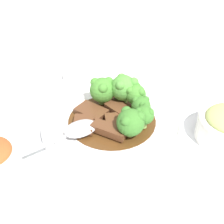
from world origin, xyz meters
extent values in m
plane|color=silver|center=(0.00, 0.00, 0.00)|extent=(4.00, 4.00, 0.00)
cylinder|color=white|center=(0.00, 0.00, 0.01)|extent=(0.27, 0.27, 0.01)
torus|color=white|center=(0.00, 0.00, 0.01)|extent=(0.27, 0.27, 0.01)
cylinder|color=#4C2D14|center=(0.00, 0.00, 0.01)|extent=(0.17, 0.17, 0.00)
cube|color=#56331E|center=(0.04, 0.00, 0.02)|extent=(0.07, 0.05, 0.01)
cube|color=#56331E|center=(-0.01, 0.04, 0.03)|extent=(0.07, 0.03, 0.01)
cube|color=#56331E|center=(0.00, -0.03, 0.02)|extent=(0.05, 0.05, 0.01)
cube|color=#56331E|center=(-0.03, 0.00, 0.02)|extent=(0.08, 0.07, 0.01)
cube|color=#56331E|center=(0.04, 0.04, 0.02)|extent=(0.05, 0.06, 0.01)
cylinder|color=#7FA84C|center=(-0.05, -0.03, 0.02)|extent=(0.01, 0.01, 0.01)
sphere|color=#387028|center=(-0.05, -0.03, 0.04)|extent=(0.04, 0.04, 0.04)
sphere|color=#387028|center=(-0.04, -0.03, 0.05)|extent=(0.01, 0.01, 0.01)
sphere|color=#387028|center=(-0.05, -0.02, 0.05)|extent=(0.01, 0.01, 0.01)
sphere|color=#387028|center=(-0.05, -0.04, 0.05)|extent=(0.01, 0.01, 0.01)
cylinder|color=#7FA84C|center=(-0.06, 0.00, 0.03)|extent=(0.01, 0.01, 0.01)
sphere|color=#387028|center=(-0.06, 0.00, 0.05)|extent=(0.03, 0.03, 0.03)
sphere|color=#387028|center=(-0.05, 0.01, 0.06)|extent=(0.01, 0.01, 0.01)
sphere|color=#387028|center=(-0.07, 0.00, 0.06)|extent=(0.01, 0.01, 0.01)
sphere|color=#387028|center=(-0.06, -0.01, 0.06)|extent=(0.01, 0.01, 0.01)
cylinder|color=#8EB756|center=(0.00, -0.06, 0.03)|extent=(0.02, 0.02, 0.02)
sphere|color=#4C8E38|center=(0.00, -0.06, 0.05)|extent=(0.05, 0.05, 0.05)
sphere|color=#4C8E38|center=(0.00, -0.04, 0.07)|extent=(0.02, 0.02, 0.02)
sphere|color=#4C8E38|center=(-0.02, -0.06, 0.07)|extent=(0.02, 0.02, 0.02)
sphere|color=#4C8E38|center=(0.01, -0.07, 0.07)|extent=(0.02, 0.02, 0.02)
cylinder|color=#7FA84C|center=(0.04, -0.04, 0.02)|extent=(0.02, 0.02, 0.01)
sphere|color=#427F2D|center=(0.04, -0.04, 0.05)|extent=(0.05, 0.05, 0.05)
sphere|color=#427F2D|center=(0.03, -0.03, 0.06)|extent=(0.02, 0.02, 0.02)
sphere|color=#427F2D|center=(0.03, -0.05, 0.06)|extent=(0.02, 0.02, 0.02)
sphere|color=#427F2D|center=(0.05, -0.04, 0.06)|extent=(0.02, 0.02, 0.02)
cylinder|color=#8EB756|center=(-0.03, -0.05, 0.03)|extent=(0.01, 0.01, 0.02)
sphere|color=#427F2D|center=(-0.03, -0.05, 0.05)|extent=(0.04, 0.04, 0.04)
sphere|color=#427F2D|center=(-0.04, -0.04, 0.06)|extent=(0.01, 0.01, 0.01)
sphere|color=#427F2D|center=(-0.03, -0.06, 0.06)|extent=(0.01, 0.01, 0.01)
sphere|color=#427F2D|center=(-0.02, -0.04, 0.06)|extent=(0.01, 0.01, 0.01)
cylinder|color=#8EB756|center=(-0.05, 0.03, 0.02)|extent=(0.02, 0.02, 0.01)
sphere|color=#387028|center=(-0.05, 0.03, 0.05)|extent=(0.05, 0.05, 0.05)
sphere|color=#387028|center=(-0.06, 0.02, 0.06)|extent=(0.02, 0.02, 0.02)
sphere|color=#387028|center=(-0.04, 0.02, 0.06)|extent=(0.02, 0.02, 0.02)
sphere|color=#387028|center=(-0.04, 0.04, 0.06)|extent=(0.02, 0.02, 0.02)
ellipsoid|color=#B7B7BC|center=(0.04, 0.06, 0.03)|extent=(0.07, 0.08, 0.01)
cylinder|color=#B7B7BC|center=(0.10, 0.16, 0.02)|extent=(0.10, 0.16, 0.01)
cylinder|color=white|center=(0.14, -0.14, 0.01)|extent=(0.08, 0.08, 0.01)
torus|color=white|center=(0.14, -0.14, 0.01)|extent=(0.08, 0.08, 0.01)
cube|color=white|center=(0.05, -0.22, 0.00)|extent=(0.13, 0.09, 0.01)
camera|label=1|loc=(-0.18, 0.42, 0.38)|focal=50.00mm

